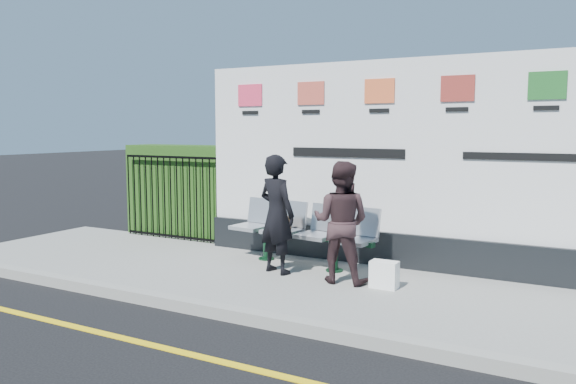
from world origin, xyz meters
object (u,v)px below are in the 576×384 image
Objects in this scene: billboard at (456,180)px; bench at (299,248)px; woman_right at (341,222)px; woman_left at (277,214)px.

bench is (-2.10, -0.66, -1.05)m from billboard.
bench is 1.47× the size of woman_right.
woman_right is at bearing -134.81° from billboard.
woman_left is (-0.07, -0.54, 0.58)m from bench.
billboard reaches higher than bench.
woman_left reaches higher than bench.
billboard reaches higher than woman_left.
bench is at bearing -162.59° from billboard.
bench is at bearing -35.87° from woman_right.
bench is 1.19m from woman_right.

